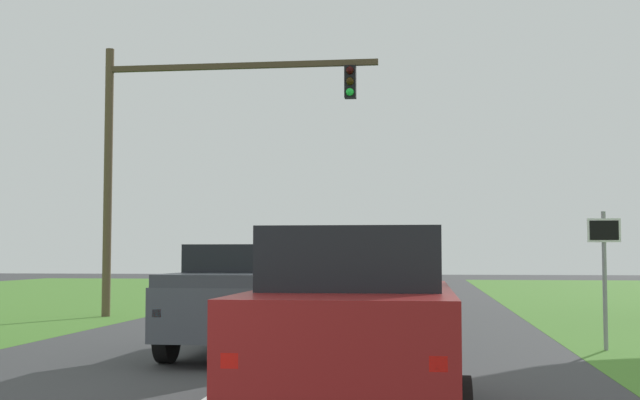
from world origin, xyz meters
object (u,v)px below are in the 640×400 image
at_px(red_suv_near, 358,320).
at_px(traffic_light, 178,137).
at_px(pickup_truck_lead, 247,298).
at_px(keep_moving_sign, 604,261).

height_order(red_suv_near, traffic_light, traffic_light).
xyz_separation_m(pickup_truck_lead, keep_moving_sign, (6.44, 1.30, 0.65)).
xyz_separation_m(pickup_truck_lead, traffic_light, (-3.79, 8.30, 4.12)).
relative_size(red_suv_near, keep_moving_sign, 1.96).
xyz_separation_m(red_suv_near, traffic_light, (-6.25, 14.17, 4.03)).
bearing_deg(pickup_truck_lead, red_suv_near, -67.22).
height_order(pickup_truck_lead, traffic_light, traffic_light).
xyz_separation_m(traffic_light, keep_moving_sign, (10.23, -7.00, -3.46)).
bearing_deg(red_suv_near, keep_moving_sign, 61.00).
distance_m(traffic_light, keep_moving_sign, 12.87).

